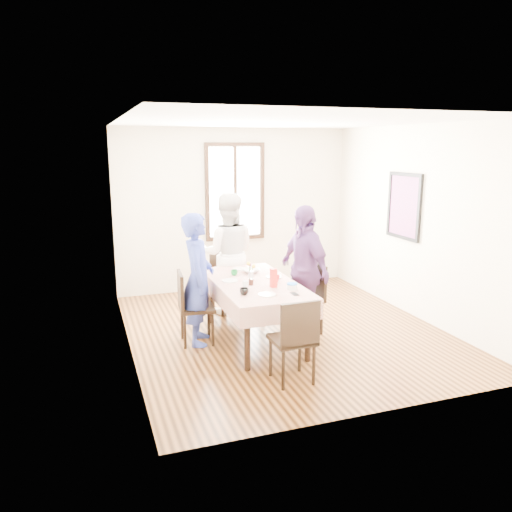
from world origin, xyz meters
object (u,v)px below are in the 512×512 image
object	(u,v)px
dining_table	(255,312)
chair_far	(228,282)
chair_near	(292,339)
person_right	(303,270)
chair_right	(304,299)
person_left	(197,279)
chair_left	(197,308)
person_far	(228,254)

from	to	relation	value
dining_table	chair_far	world-z (taller)	chair_far
chair_near	person_right	bearing A→B (deg)	60.05
chair_right	chair_near	xyz separation A→B (m)	(-0.70, -1.24, 0.00)
dining_table	chair_far	xyz separation A→B (m)	(0.00, 1.19, 0.08)
chair_far	person_left	bearing A→B (deg)	49.16
person_left	chair_near	bearing A→B (deg)	-137.28
chair_right	chair_far	size ratio (longest dim) A/B	1.00
dining_table	chair_left	distance (m)	0.73
dining_table	chair_near	distance (m)	1.19
chair_right	person_far	bearing A→B (deg)	26.93
chair_left	chair_near	size ratio (longest dim) A/B	1.00
chair_far	person_right	distance (m)	1.38
chair_right	person_right	world-z (taller)	person_right
chair_far	person_left	distance (m)	1.28
chair_right	chair_left	bearing A→B (deg)	80.24
dining_table	person_right	bearing A→B (deg)	4.51
person_left	chair_right	bearing A→B (deg)	-78.61
person_right	person_left	bearing A→B (deg)	-103.41
chair_far	chair_near	bearing A→B (deg)	82.85
chair_near	person_far	size ratio (longest dim) A/B	0.52
chair_left	chair_near	world-z (taller)	same
person_far	person_right	xyz separation A→B (m)	(0.68, -1.11, -0.04)
chair_near	person_far	bearing A→B (deg)	88.90
person_left	person_far	distance (m)	1.22
dining_table	person_far	size ratio (longest dim) A/B	0.98
chair_near	person_far	distance (m)	2.39
chair_left	person_far	size ratio (longest dim) A/B	0.52
chair_left	chair_near	distance (m)	1.52
dining_table	person_left	xyz separation A→B (m)	(-0.68, 0.16, 0.44)
dining_table	chair_left	xyz separation A→B (m)	(-0.70, 0.16, 0.08)
chair_right	person_left	distance (m)	1.44
chair_far	person_right	xyz separation A→B (m)	(0.68, -1.13, 0.39)
chair_right	chair_near	distance (m)	1.43
chair_near	chair_far	bearing A→B (deg)	88.90
person_right	chair_near	bearing A→B (deg)	-37.75
person_right	dining_table	bearing A→B (deg)	-94.39
chair_right	person_far	xyz separation A→B (m)	(-0.70, 1.11, 0.42)
chair_left	person_left	distance (m)	0.36
chair_right	chair_near	world-z (taller)	same
chair_right	person_right	size ratio (longest dim) A/B	0.54
person_left	person_far	xyz separation A→B (m)	(0.68, 1.00, 0.06)
dining_table	chair_right	xyz separation A→B (m)	(0.70, 0.05, 0.08)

